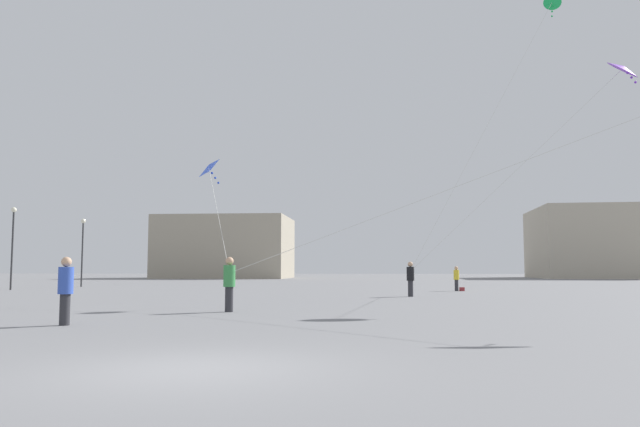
# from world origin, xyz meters

# --- Properties ---
(ground_plane) EXTENTS (300.00, 300.00, 0.00)m
(ground_plane) POSITION_xyz_m (0.00, 0.00, 0.00)
(ground_plane) COLOR slate
(person_in_yellow) EXTENTS (0.34, 0.34, 1.58)m
(person_in_yellow) POSITION_xyz_m (7.80, 31.60, 0.86)
(person_in_yellow) COLOR #2D2D33
(person_in_yellow) RESTS_ON ground_plane
(person_in_green) EXTENTS (0.40, 0.40, 1.84)m
(person_in_green) POSITION_xyz_m (-2.25, 11.76, 1.01)
(person_in_green) COLOR #2D2D33
(person_in_green) RESTS_ON ground_plane
(person_in_black) EXTENTS (0.39, 0.39, 1.79)m
(person_in_black) POSITION_xyz_m (4.45, 23.51, 0.98)
(person_in_black) COLOR #2D2D33
(person_in_black) RESTS_ON ground_plane
(person_in_blue) EXTENTS (0.38, 0.38, 1.76)m
(person_in_blue) POSITION_xyz_m (-5.32, 6.55, 0.96)
(person_in_blue) COLOR #2D2D33
(person_in_blue) RESTS_ON ground_plane
(kite_emerald_diamond) EXTENTS (8.38, 1.34, 14.73)m
(kite_emerald_diamond) POSITION_xyz_m (12.08, 24.28, 15.41)
(kite_emerald_diamond) COLOR green
(kite_violet_diamond) EXTENTS (9.24, 7.63, 8.76)m
(kite_violet_diamond) POSITION_xyz_m (12.75, 16.82, 9.54)
(kite_violet_diamond) COLOR purple
(kite_cobalt_delta) EXTENTS (2.81, 6.32, 4.85)m
(kite_cobalt_delta) POSITION_xyz_m (-4.52, 17.27, 5.75)
(kite_cobalt_delta) COLOR blue
(building_left_hall) EXTENTS (18.31, 13.96, 8.81)m
(building_left_hall) POSITION_xyz_m (-19.00, 80.29, 4.41)
(building_left_hall) COLOR #A39984
(building_left_hall) RESTS_ON ground_plane
(building_centre_hall) EXTENTS (18.61, 18.63, 10.15)m
(building_centre_hall) POSITION_xyz_m (35.00, 84.84, 5.07)
(building_centre_hall) COLOR #B2A893
(building_centre_hall) RESTS_ON ground_plane
(lamppost_east) EXTENTS (0.36, 0.36, 5.34)m
(lamppost_east) POSITION_xyz_m (-20.31, 38.22, 3.55)
(lamppost_east) COLOR #2D2D30
(lamppost_east) RESTS_ON ground_plane
(lamppost_west) EXTENTS (0.36, 0.36, 5.57)m
(lamppost_west) POSITION_xyz_m (-21.69, 30.97, 3.68)
(lamppost_west) COLOR #2D2D30
(lamppost_west) RESTS_ON ground_plane
(handbag_beside_flyer) EXTENTS (0.32, 0.15, 0.24)m
(handbag_beside_flyer) POSITION_xyz_m (8.15, 31.70, 0.12)
(handbag_beside_flyer) COLOR maroon
(handbag_beside_flyer) RESTS_ON ground_plane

